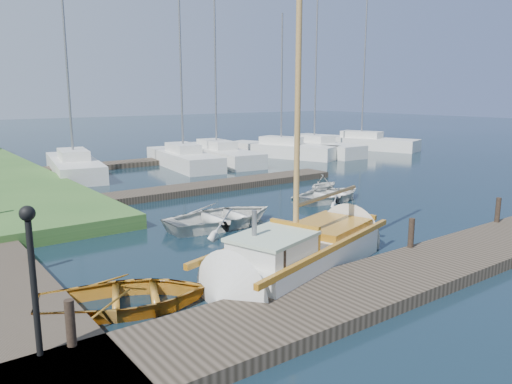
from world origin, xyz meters
TOP-DOWN VIEW (x-y plane):
  - ground at (0.00, 0.00)m, footprint 160.00×160.00m
  - near_dock at (0.00, -6.00)m, footprint 18.00×2.20m
  - far_dock at (2.00, 6.50)m, footprint 14.00×1.60m
  - pontoon at (10.00, 16.00)m, footprint 30.00×1.60m
  - mooring_post_0 at (-7.50, -5.00)m, footprint 0.16×0.16m
  - mooring_post_1 at (-3.00, -5.00)m, footprint 0.16×0.16m
  - mooring_post_2 at (1.50, -5.00)m, footprint 0.16×0.16m
  - mooring_post_3 at (6.00, -5.00)m, footprint 0.16×0.16m
  - mooring_post_4 at (-7.00, 0.00)m, footprint 0.16×0.16m
  - lamp_post at (-8.00, -5.00)m, footprint 0.24×0.24m
  - sailboat at (-1.36, -3.84)m, footprint 7.41×3.92m
  - dinghy at (-5.96, -3.54)m, footprint 4.18×3.60m
  - tender_a at (-0.82, 0.80)m, footprint 3.99×2.87m
  - tender_c at (5.00, 1.55)m, footprint 3.49×2.57m
  - tender_d at (5.95, 2.89)m, footprint 2.06×1.86m
  - marina_boat_0 at (-1.55, 14.47)m, footprint 3.50×8.12m
  - marina_boat_2 at (4.77, 13.81)m, footprint 3.21×7.88m
  - marina_boat_3 at (7.56, 14.47)m, footprint 3.10×9.21m
  - marina_boat_4 at (12.58, 13.99)m, footprint 4.99×8.28m
  - marina_boat_5 at (15.58, 13.84)m, footprint 2.38×8.50m
  - marina_boat_7 at (20.98, 14.11)m, footprint 4.94×9.14m

SIDE VIEW (x-z plane):
  - ground at x=0.00m, z-range 0.00..0.00m
  - near_dock at x=0.00m, z-range 0.00..0.30m
  - far_dock at x=2.00m, z-range 0.00..0.30m
  - pontoon at x=10.00m, z-range 0.00..0.30m
  - sailboat at x=-1.36m, z-range -4.57..5.26m
  - tender_c at x=5.00m, z-range 0.00..0.70m
  - dinghy at x=-5.96m, z-range 0.00..0.73m
  - tender_a at x=-0.82m, z-range 0.00..0.82m
  - tender_d at x=5.95m, z-range 0.00..0.95m
  - marina_boat_4 at x=12.58m, z-range -4.25..5.37m
  - marina_boat_0 at x=-1.55m, z-range -4.34..5.47m
  - marina_boat_3 at x=7.56m, z-range -5.33..6.47m
  - marina_boat_5 at x=15.58m, z-range -5.16..6.30m
  - marina_boat_2 at x=4.77m, z-range -4.94..6.09m
  - marina_boat_7 at x=20.98m, z-range -5.48..6.63m
  - mooring_post_0 at x=-7.50m, z-range 0.30..1.10m
  - mooring_post_1 at x=-3.00m, z-range 0.30..1.10m
  - mooring_post_2 at x=1.50m, z-range 0.30..1.10m
  - mooring_post_3 at x=6.00m, z-range 0.30..1.10m
  - mooring_post_4 at x=-7.00m, z-range 0.30..1.10m
  - lamp_post at x=-8.00m, z-range 0.65..3.09m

